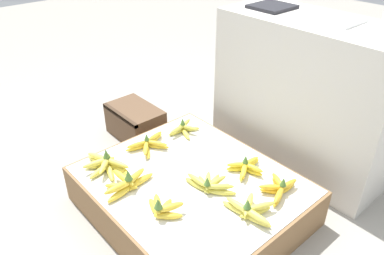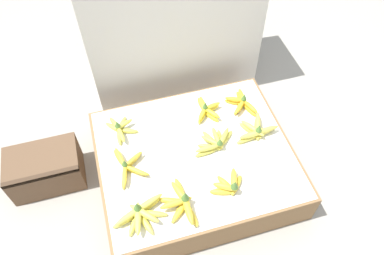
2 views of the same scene
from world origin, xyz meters
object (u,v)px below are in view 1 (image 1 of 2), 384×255
foam_tray_white (333,18)px  banana_bunch_front_midleft (127,183)px  banana_bunch_middle_midright (210,184)px  banana_bunch_back_midright (246,167)px  banana_bunch_front_midright (162,208)px  banana_bunch_back_right (279,188)px  banana_bunch_back_left (184,128)px  banana_bunch_front_left (105,164)px  banana_bunch_middle_left (149,144)px  wooden_crate (135,122)px  banana_bunch_middle_right (250,210)px

foam_tray_white → banana_bunch_front_midleft: bearing=-104.3°
banana_bunch_front_midleft → banana_bunch_middle_midright: size_ratio=1.11×
banana_bunch_back_midright → foam_tray_white: (-0.01, 0.57, 0.62)m
banana_bunch_front_midright → banana_bunch_back_right: (0.24, 0.48, -0.00)m
banana_bunch_back_left → banana_bunch_back_midright: banana_bunch_back_midright is taller
banana_bunch_front_left → banana_bunch_middle_left: 0.27m
wooden_crate → banana_bunch_middle_midright: (0.88, -0.17, 0.13)m
wooden_crate → banana_bunch_middle_right: bearing=-8.3°
banana_bunch_front_midleft → banana_bunch_back_right: banana_bunch_front_midleft is taller
banana_bunch_back_midright → foam_tray_white: bearing=90.7°
banana_bunch_middle_right → banana_bunch_back_right: banana_bunch_middle_right is taller
banana_bunch_middle_left → wooden_crate: bearing=156.2°
banana_bunch_front_left → banana_bunch_back_midright: banana_bunch_front_left is taller
banana_bunch_front_left → banana_bunch_middle_right: size_ratio=1.07×
banana_bunch_middle_right → banana_bunch_back_left: size_ratio=1.24×
banana_bunch_middle_midright → wooden_crate: bearing=169.0°
banana_bunch_back_midright → banana_bunch_front_left: bearing=-133.2°
banana_bunch_front_midright → foam_tray_white: foam_tray_white is taller
banana_bunch_back_right → banana_bunch_middle_midright: bearing=-136.7°
banana_bunch_back_left → banana_bunch_middle_midright: bearing=-26.5°
banana_bunch_back_midright → foam_tray_white: size_ratio=0.79×
banana_bunch_back_midright → banana_bunch_front_midleft: bearing=-119.1°
banana_bunch_middle_left → banana_bunch_back_midright: size_ratio=1.23×
banana_bunch_front_midright → banana_bunch_middle_midright: (0.02, 0.26, -0.01)m
wooden_crate → banana_bunch_back_right: banana_bunch_back_right is taller
banana_bunch_front_midright → banana_bunch_back_midright: banana_bunch_front_midright is taller
wooden_crate → banana_bunch_back_left: 0.45m
banana_bunch_middle_midright → banana_bunch_front_midleft: bearing=-132.1°
wooden_crate → banana_bunch_front_midleft: size_ratio=1.38×
wooden_crate → banana_bunch_front_midright: (0.87, -0.43, 0.13)m
banana_bunch_front_midright → banana_bunch_middle_right: bearing=47.5°
banana_bunch_back_midright → foam_tray_white: foam_tray_white is taller
wooden_crate → banana_bunch_front_left: bearing=-46.5°
banana_bunch_front_midleft → banana_bunch_front_midright: (0.24, 0.02, 0.00)m
banana_bunch_back_left → foam_tray_white: (0.47, 0.57, 0.62)m
banana_bunch_middle_midright → banana_bunch_back_left: size_ratio=1.24×
banana_bunch_middle_right → foam_tray_white: bearing=105.2°
banana_bunch_front_midright → banana_bunch_middle_right: (0.25, 0.27, -0.00)m
foam_tray_white → banana_bunch_middle_midright: bearing=-91.3°
banana_bunch_front_midleft → banana_bunch_front_left: bearing=-179.4°
banana_bunch_middle_midright → banana_bunch_back_left: banana_bunch_middle_midright is taller
wooden_crate → banana_bunch_middle_right: banana_bunch_middle_right is taller
banana_bunch_back_midright → banana_bunch_back_right: (0.20, -0.01, 0.00)m
banana_bunch_back_midright → banana_bunch_back_right: banana_bunch_back_right is taller
banana_bunch_back_right → wooden_crate: bearing=-177.8°
banana_bunch_back_midright → wooden_crate: bearing=-177.0°
banana_bunch_back_right → banana_bunch_middle_right: bearing=-88.9°
banana_bunch_front_left → banana_bunch_back_right: banana_bunch_front_left is taller
banana_bunch_back_left → banana_bunch_middle_left: bearing=-90.0°
banana_bunch_front_midleft → banana_bunch_back_left: (-0.20, 0.51, -0.01)m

